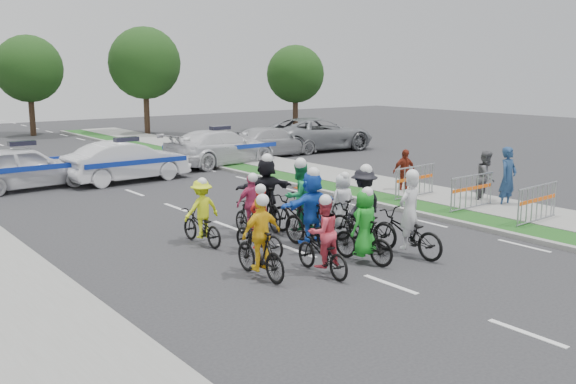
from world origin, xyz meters
TOP-DOWN VIEW (x-y plane):
  - ground at (0.00, 0.00)m, footprint 90.00×90.00m
  - curb_right at (5.10, 5.00)m, footprint 0.20×60.00m
  - grass_strip at (5.80, 5.00)m, footprint 1.20×60.00m
  - sidewalk_right at (7.60, 5.00)m, footprint 2.40×60.00m
  - rider_0 at (1.79, 1.19)m, footprint 0.78×1.99m
  - rider_1 at (0.61, 1.40)m, footprint 0.77×1.67m
  - rider_2 at (-0.65, 1.31)m, footprint 0.74×1.70m
  - rider_3 at (-1.79, 1.90)m, footprint 0.89×1.68m
  - rider_4 at (1.55, 2.40)m, footprint 1.20×2.05m
  - rider_5 at (0.37, 2.92)m, footprint 1.58×1.89m
  - rider_6 at (-0.88, 3.27)m, footprint 0.72×1.68m
  - rider_7 at (1.83, 3.44)m, footprint 0.73×1.61m
  - rider_8 at (0.86, 4.01)m, footprint 0.88×2.03m
  - rider_9 at (-0.18, 4.60)m, footprint 0.87×1.63m
  - rider_10 at (-1.45, 4.86)m, footprint 0.94×1.64m
  - rider_11 at (0.70, 5.20)m, footprint 1.68×1.99m
  - police_car_0 at (-2.77, 15.01)m, footprint 4.68×2.17m
  - police_car_1 at (0.78, 14.30)m, footprint 4.69×1.86m
  - police_car_2 at (5.77, 15.75)m, footprint 5.68×2.99m
  - civilian_sedan at (9.40, 16.82)m, footprint 4.95×2.19m
  - civilian_suv at (12.49, 17.16)m, footprint 6.43×3.49m
  - spectator_0 at (8.02, 2.81)m, footprint 0.71×0.49m
  - spectator_1 at (8.11, 3.64)m, footprint 0.95×0.82m
  - spectator_2 at (7.24, 6.28)m, footprint 0.95×0.56m
  - barrier_0 at (6.70, 0.99)m, footprint 2.02×0.60m
  - barrier_1 at (6.70, 3.12)m, footprint 2.01×0.53m
  - barrier_2 at (6.70, 5.33)m, footprint 2.03×0.65m
  - cone_0 at (5.10, 9.18)m, footprint 0.40×0.40m
  - cone_1 at (6.28, 12.68)m, footprint 0.40×0.40m
  - tree_1 at (9.00, 30.00)m, footprint 4.55×4.55m
  - tree_2 at (18.00, 26.00)m, footprint 3.85×3.85m
  - tree_4 at (3.00, 34.00)m, footprint 4.20×4.20m

SIDE VIEW (x-z plane):
  - ground at x=0.00m, z-range 0.00..0.00m
  - grass_strip at x=5.80m, z-range 0.00..0.11m
  - curb_right at x=5.10m, z-range 0.00..0.12m
  - sidewalk_right at x=7.60m, z-range 0.00..0.13m
  - cone_0 at x=5.10m, z-range -0.01..0.69m
  - cone_1 at x=6.28m, z-range -0.01..0.69m
  - rider_6 at x=-0.88m, z-range -0.28..1.39m
  - barrier_0 at x=6.70m, z-range 0.00..1.12m
  - barrier_1 at x=6.70m, z-range 0.00..1.12m
  - barrier_2 at x=6.70m, z-range 0.00..1.12m
  - rider_2 at x=-0.65m, z-range -0.21..1.49m
  - rider_10 at x=-1.45m, z-range -0.18..1.48m
  - rider_7 at x=1.83m, z-range -0.18..1.48m
  - rider_9 at x=-0.18m, z-range -0.19..1.49m
  - rider_0 at x=1.79m, z-range -0.34..1.66m
  - rider_1 at x=0.61m, z-range -0.18..1.52m
  - rider_3 at x=-1.79m, z-range -0.20..1.56m
  - civilian_sedan at x=9.40m, z-range 0.00..1.41m
  - rider_8 at x=0.86m, z-range -0.27..1.76m
  - police_car_1 at x=0.78m, z-range 0.00..1.52m
  - spectator_2 at x=7.24m, z-range 0.00..1.53m
  - rider_4 at x=1.55m, z-range -0.23..1.77m
  - police_car_0 at x=-2.77m, z-range 0.00..1.55m
  - police_car_2 at x=5.77m, z-range 0.00..1.57m
  - rider_5 at x=0.37m, z-range -0.16..1.81m
  - spectator_1 at x=8.11m, z-range 0.00..1.67m
  - rider_11 at x=0.70m, z-range -0.17..1.85m
  - civilian_suv at x=12.49m, z-range 0.00..1.71m
  - spectator_0 at x=8.02m, z-range 0.00..1.88m
  - tree_2 at x=18.00m, z-range 0.95..6.72m
  - tree_4 at x=3.00m, z-range 1.04..7.34m
  - tree_1 at x=9.00m, z-range 1.12..7.95m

